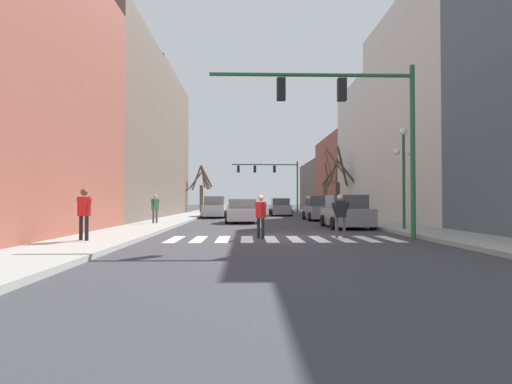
{
  "coord_description": "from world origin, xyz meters",
  "views": [
    {
      "loc": [
        -1.4,
        -15.7,
        1.45
      ],
      "look_at": [
        -0.27,
        27.86,
        2.38
      ],
      "focal_mm": 28.0,
      "sensor_mm": 36.0,
      "label": 1
    }
  ],
  "objects_px": {
    "car_driving_away_lane": "(280,208)",
    "pedestrian_waiting_at_curb": "(340,212)",
    "street_lamp_right_corner": "(404,157)",
    "car_parked_left_near": "(319,209)",
    "traffic_signal_near": "(354,111)",
    "pedestrian_on_right_sidewalk": "(155,206)",
    "street_tree_left_far": "(328,186)",
    "street_tree_right_mid": "(201,190)",
    "street_tree_right_far": "(203,189)",
    "traffic_signal_far": "(273,174)",
    "pedestrian_on_left_sidewalk": "(261,213)",
    "pedestrian_crossing_street": "(84,210)",
    "car_parked_left_mid": "(215,208)",
    "street_tree_left_near": "(339,184)",
    "car_parked_right_near": "(346,213)",
    "car_parked_right_far": "(243,212)"
  },
  "relations": [
    {
      "from": "car_driving_away_lane",
      "to": "street_tree_left_far",
      "type": "distance_m",
      "value": 4.98
    },
    {
      "from": "pedestrian_on_left_sidewalk",
      "to": "pedestrian_on_right_sidewalk",
      "type": "xyz_separation_m",
      "value": [
        -5.8,
        7.81,
        0.15
      ]
    },
    {
      "from": "traffic_signal_far",
      "to": "street_tree_left_far",
      "type": "xyz_separation_m",
      "value": [
        4.58,
        -10.39,
        -1.87
      ]
    },
    {
      "from": "traffic_signal_near",
      "to": "street_tree_left_near",
      "type": "distance_m",
      "value": 20.65
    },
    {
      "from": "car_parked_left_near",
      "to": "traffic_signal_far",
      "type": "bearing_deg",
      "value": 6.29
    },
    {
      "from": "street_lamp_right_corner",
      "to": "car_parked_right_near",
      "type": "xyz_separation_m",
      "value": [
        -1.98,
        2.78,
        -2.64
      ]
    },
    {
      "from": "street_tree_left_near",
      "to": "pedestrian_waiting_at_curb",
      "type": "bearing_deg",
      "value": -103.06
    },
    {
      "from": "car_parked_left_near",
      "to": "street_tree_left_far",
      "type": "height_order",
      "value": "street_tree_left_far"
    },
    {
      "from": "traffic_signal_near",
      "to": "pedestrian_waiting_at_curb",
      "type": "bearing_deg",
      "value": 129.32
    },
    {
      "from": "car_parked_left_mid",
      "to": "pedestrian_waiting_at_curb",
      "type": "xyz_separation_m",
      "value": [
        6.26,
        -18.53,
        0.17
      ]
    },
    {
      "from": "street_tree_left_near",
      "to": "traffic_signal_far",
      "type": "bearing_deg",
      "value": 110.23
    },
    {
      "from": "street_tree_right_far",
      "to": "pedestrian_crossing_street",
      "type": "bearing_deg",
      "value": -89.82
    },
    {
      "from": "traffic_signal_near",
      "to": "car_driving_away_lane",
      "type": "height_order",
      "value": "traffic_signal_near"
    },
    {
      "from": "traffic_signal_near",
      "to": "car_parked_left_near",
      "type": "relative_size",
      "value": 1.72
    },
    {
      "from": "traffic_signal_near",
      "to": "car_parked_right_near",
      "type": "relative_size",
      "value": 1.82
    },
    {
      "from": "car_driving_away_lane",
      "to": "pedestrian_waiting_at_curb",
      "type": "xyz_separation_m",
      "value": [
        0.35,
        -22.82,
        0.23
      ]
    },
    {
      "from": "traffic_signal_near",
      "to": "pedestrian_crossing_street",
      "type": "relative_size",
      "value": 4.6
    },
    {
      "from": "street_lamp_right_corner",
      "to": "car_parked_left_near",
      "type": "height_order",
      "value": "street_lamp_right_corner"
    },
    {
      "from": "car_parked_right_far",
      "to": "car_parked_left_mid",
      "type": "bearing_deg",
      "value": -162.45
    },
    {
      "from": "street_lamp_right_corner",
      "to": "car_parked_left_near",
      "type": "xyz_separation_m",
      "value": [
        -1.91,
        10.88,
        -2.62
      ]
    },
    {
      "from": "car_driving_away_lane",
      "to": "street_tree_left_near",
      "type": "distance_m",
      "value": 6.21
    },
    {
      "from": "car_parked_right_near",
      "to": "pedestrian_on_right_sidewalk",
      "type": "relative_size",
      "value": 2.58
    },
    {
      "from": "traffic_signal_far",
      "to": "pedestrian_on_left_sidewalk",
      "type": "xyz_separation_m",
      "value": [
        -2.69,
        -33.04,
        -3.7
      ]
    },
    {
      "from": "street_lamp_right_corner",
      "to": "car_parked_left_near",
      "type": "bearing_deg",
      "value": 99.95
    },
    {
      "from": "car_driving_away_lane",
      "to": "street_lamp_right_corner",
      "type": "bearing_deg",
      "value": -168.66
    },
    {
      "from": "pedestrian_crossing_street",
      "to": "pedestrian_waiting_at_curb",
      "type": "bearing_deg",
      "value": 45.04
    },
    {
      "from": "street_tree_right_far",
      "to": "pedestrian_waiting_at_curb",
      "type": "bearing_deg",
      "value": -75.46
    },
    {
      "from": "traffic_signal_far",
      "to": "pedestrian_waiting_at_curb",
      "type": "height_order",
      "value": "traffic_signal_far"
    },
    {
      "from": "traffic_signal_far",
      "to": "street_tree_left_near",
      "type": "distance_m",
      "value": 14.41
    },
    {
      "from": "traffic_signal_near",
      "to": "car_parked_right_far",
      "type": "bearing_deg",
      "value": 110.47
    },
    {
      "from": "pedestrian_on_right_sidewalk",
      "to": "pedestrian_crossing_street",
      "type": "distance_m",
      "value": 9.98
    },
    {
      "from": "pedestrian_on_right_sidewalk",
      "to": "street_tree_right_mid",
      "type": "bearing_deg",
      "value": -150.89
    },
    {
      "from": "car_parked_left_mid",
      "to": "car_driving_away_lane",
      "type": "distance_m",
      "value": 7.31
    },
    {
      "from": "street_tree_right_far",
      "to": "street_tree_left_far",
      "type": "bearing_deg",
      "value": -42.68
    },
    {
      "from": "pedestrian_on_left_sidewalk",
      "to": "street_tree_left_near",
      "type": "distance_m",
      "value": 21.14
    },
    {
      "from": "pedestrian_on_left_sidewalk",
      "to": "street_tree_right_far",
      "type": "relative_size",
      "value": 0.29
    },
    {
      "from": "car_driving_away_lane",
      "to": "pedestrian_waiting_at_curb",
      "type": "distance_m",
      "value": 22.82
    },
    {
      "from": "car_parked_left_near",
      "to": "pedestrian_on_right_sidewalk",
      "type": "height_order",
      "value": "pedestrian_on_right_sidewalk"
    },
    {
      "from": "car_parked_left_mid",
      "to": "pedestrian_waiting_at_curb",
      "type": "height_order",
      "value": "car_parked_left_mid"
    },
    {
      "from": "car_parked_left_mid",
      "to": "car_parked_left_near",
      "type": "bearing_deg",
      "value": -120.64
    },
    {
      "from": "traffic_signal_far",
      "to": "car_driving_away_lane",
      "type": "bearing_deg",
      "value": -89.78
    },
    {
      "from": "street_lamp_right_corner",
      "to": "pedestrian_on_right_sidewalk",
      "type": "height_order",
      "value": "street_lamp_right_corner"
    },
    {
      "from": "street_tree_right_far",
      "to": "street_tree_left_far",
      "type": "height_order",
      "value": "street_tree_left_far"
    },
    {
      "from": "pedestrian_on_right_sidewalk",
      "to": "street_tree_left_far",
      "type": "relative_size",
      "value": 0.25
    },
    {
      "from": "pedestrian_on_right_sidewalk",
      "to": "car_parked_left_mid",
      "type": "bearing_deg",
      "value": -164.45
    },
    {
      "from": "street_tree_right_mid",
      "to": "car_driving_away_lane",
      "type": "bearing_deg",
      "value": -42.29
    },
    {
      "from": "pedestrian_waiting_at_curb",
      "to": "car_parked_right_far",
      "type": "bearing_deg",
      "value": -71.48
    },
    {
      "from": "pedestrian_on_right_sidewalk",
      "to": "pedestrian_crossing_street",
      "type": "bearing_deg",
      "value": 29.02
    },
    {
      "from": "traffic_signal_far",
      "to": "pedestrian_crossing_street",
      "type": "xyz_separation_m",
      "value": [
        -8.54,
        -35.21,
        -3.53
      ]
    },
    {
      "from": "car_parked_left_mid",
      "to": "street_tree_left_near",
      "type": "relative_size",
      "value": 0.74
    }
  ]
}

